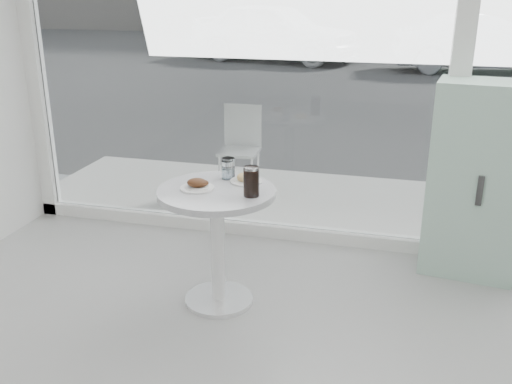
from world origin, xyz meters
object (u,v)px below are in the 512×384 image
(plate_fritter, at_px, (198,185))
(cola_glass, at_px, (251,182))
(water_tumbler_b, at_px, (227,171))
(car_silver, at_px, (481,43))
(water_tumbler_a, at_px, (229,169))
(main_table, at_px, (217,223))
(mint_cabinet, at_px, (477,180))
(patio_chair, at_px, (241,144))
(plate_donut, at_px, (246,179))
(car_white, at_px, (274,31))

(plate_fritter, height_order, cola_glass, cola_glass)
(water_tumbler_b, height_order, cola_glass, cola_glass)
(car_silver, height_order, water_tumbler_a, car_silver)
(water_tumbler_b, bearing_deg, main_table, -90.50)
(mint_cabinet, xyz_separation_m, patio_chair, (-1.99, 1.07, -0.15))
(plate_donut, bearing_deg, mint_cabinet, 26.15)
(plate_fritter, height_order, water_tumbler_a, water_tumbler_a)
(mint_cabinet, relative_size, car_silver, 0.33)
(car_white, relative_size, cola_glass, 26.17)
(water_tumbler_a, xyz_separation_m, cola_glass, (0.23, -0.29, 0.03))
(patio_chair, bearing_deg, water_tumbler_a, -79.77)
(patio_chair, xyz_separation_m, plate_fritter, (0.31, -1.97, 0.27))
(car_silver, bearing_deg, mint_cabinet, 167.73)
(mint_cabinet, bearing_deg, water_tumbler_a, -149.65)
(patio_chair, bearing_deg, plate_fritter, -84.77)
(car_white, distance_m, cola_glass, 12.88)
(patio_chair, relative_size, plate_donut, 4.15)
(plate_fritter, height_order, water_tumbler_b, water_tumbler_b)
(water_tumbler_a, distance_m, cola_glass, 0.37)
(mint_cabinet, height_order, plate_donut, mint_cabinet)
(patio_chair, relative_size, car_silver, 0.20)
(car_silver, xyz_separation_m, plate_donut, (-2.51, -11.43, 0.12))
(main_table, relative_size, patio_chair, 0.93)
(water_tumbler_a, height_order, water_tumbler_b, water_tumbler_a)
(mint_cabinet, relative_size, plate_donut, 6.74)
(patio_chair, bearing_deg, water_tumbler_b, -80.06)
(plate_fritter, bearing_deg, car_silver, 76.66)
(plate_fritter, distance_m, water_tumbler_a, 0.28)
(car_white, height_order, plate_donut, car_white)
(mint_cabinet, height_order, patio_chair, mint_cabinet)
(water_tumbler_b, bearing_deg, cola_glass, -49.11)
(water_tumbler_a, bearing_deg, plate_fritter, -114.78)
(patio_chair, xyz_separation_m, car_silver, (3.07, 9.65, 0.15))
(mint_cabinet, relative_size, water_tumbler_b, 11.61)
(patio_chair, height_order, water_tumbler_b, water_tumbler_b)
(main_table, relative_size, cola_glass, 4.35)
(patio_chair, height_order, plate_donut, patio_chair)
(cola_glass, bearing_deg, patio_chair, 108.01)
(plate_donut, bearing_deg, car_silver, 77.61)
(car_silver, distance_m, plate_fritter, 11.95)
(main_table, bearing_deg, cola_glass, -13.61)
(main_table, distance_m, water_tumbler_b, 0.34)
(patio_chair, distance_m, plate_fritter, 2.01)
(car_white, bearing_deg, mint_cabinet, -146.80)
(plate_donut, bearing_deg, water_tumbler_a, 156.83)
(car_silver, xyz_separation_m, water_tumbler_b, (-2.65, -11.39, 0.15))
(plate_fritter, xyz_separation_m, cola_glass, (0.34, -0.03, 0.06))
(car_white, xyz_separation_m, car_silver, (5.20, -0.91, -0.12))
(patio_chair, relative_size, water_tumbler_a, 6.33)
(car_silver, height_order, plate_donut, car_silver)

